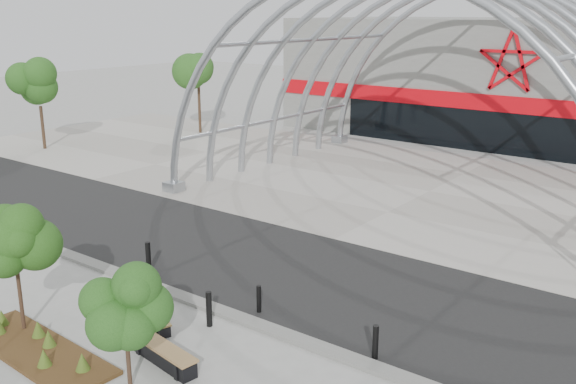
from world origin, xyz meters
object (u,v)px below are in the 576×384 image
at_px(street_tree_0, 14,249).
at_px(bench_1, 164,355).
at_px(bollard_2, 209,309).
at_px(street_tree_1, 124,299).
at_px(bench_0, 154,320).

height_order(street_tree_0, bench_1, street_tree_0).
xyz_separation_m(street_tree_0, bollard_2, (3.88, 3.31, -1.91)).
distance_m(street_tree_1, bench_0, 3.65).
distance_m(street_tree_1, bollard_2, 3.77).
relative_size(street_tree_1, bench_0, 1.77).
relative_size(street_tree_1, bollard_2, 3.01).
xyz_separation_m(street_tree_0, bench_0, (2.63, 2.38, -2.25)).
bearing_deg(bollard_2, street_tree_0, -139.53).
xyz_separation_m(bench_0, bench_1, (1.71, -1.21, 0.06)).
bearing_deg(bench_1, street_tree_0, -164.89).
relative_size(bench_0, bench_1, 0.75).
height_order(street_tree_0, bench_0, street_tree_0).
distance_m(street_tree_0, street_tree_1, 4.46).
distance_m(bench_1, bollard_2, 2.20).
height_order(bench_0, bench_1, bench_1).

